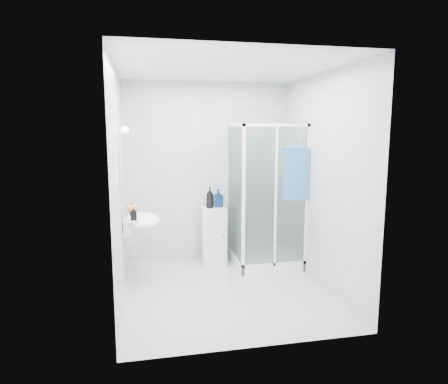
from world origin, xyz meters
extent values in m
cube|color=silver|center=(0.00, 0.00, 1.30)|extent=(2.40, 2.60, 2.60)
cube|color=#B4B7BA|center=(0.00, 0.00, 0.00)|extent=(2.40, 2.60, 0.01)
cube|color=white|center=(0.00, 0.00, 2.60)|extent=(2.40, 2.60, 0.01)
cube|color=white|center=(0.75, 0.85, 0.06)|extent=(0.90, 0.90, 0.12)
cube|color=white|center=(0.32, 0.85, 1.98)|extent=(0.04, 0.90, 0.04)
cube|color=white|center=(0.75, 0.42, 1.98)|extent=(0.90, 0.04, 0.04)
cube|color=white|center=(0.32, 0.42, 1.00)|extent=(0.04, 0.04, 2.00)
cube|color=white|center=(0.31, 0.85, 1.04)|extent=(0.02, 0.82, 1.84)
cube|color=white|center=(0.75, 0.41, 1.04)|extent=(0.82, 0.02, 1.84)
cube|color=white|center=(0.75, 0.42, 1.04)|extent=(0.03, 0.04, 1.84)
cylinder|color=silver|center=(0.75, 1.24, 1.35)|extent=(0.02, 0.02, 1.00)
cylinder|color=silver|center=(0.75, 1.21, 1.82)|extent=(0.09, 0.05, 0.09)
cylinder|color=silver|center=(0.80, 1.27, 1.05)|extent=(0.12, 0.04, 0.12)
cylinder|color=silver|center=(1.03, 0.38, 1.78)|extent=(0.03, 0.05, 0.03)
cube|color=white|center=(-1.14, 0.45, 0.75)|extent=(0.10, 0.40, 0.18)
ellipsoid|color=white|center=(-0.96, 0.45, 0.80)|extent=(0.46, 0.56, 0.20)
cube|color=white|center=(-1.08, 0.45, 0.85)|extent=(0.16, 0.50, 0.02)
cylinder|color=silver|center=(-1.14, 0.45, 0.93)|extent=(0.04, 0.04, 0.16)
cylinder|color=silver|center=(-1.09, 0.45, 0.99)|extent=(0.12, 0.02, 0.02)
cube|color=white|center=(-1.19, 0.45, 1.50)|extent=(0.02, 0.60, 0.70)
cylinder|color=silver|center=(-1.17, 0.29, 1.92)|extent=(0.05, 0.04, 0.04)
sphere|color=white|center=(-1.13, 0.29, 1.92)|extent=(0.08, 0.08, 0.08)
cylinder|color=silver|center=(-1.17, 0.61, 1.92)|extent=(0.05, 0.04, 0.04)
sphere|color=white|center=(-1.13, 0.61, 1.92)|extent=(0.08, 0.08, 0.08)
cylinder|color=silver|center=(-0.35, 1.27, 1.62)|extent=(0.02, 0.04, 0.02)
sphere|color=silver|center=(-0.35, 1.25, 1.62)|extent=(0.03, 0.03, 0.03)
cylinder|color=silver|center=(-0.15, 1.27, 1.62)|extent=(0.02, 0.04, 0.02)
sphere|color=silver|center=(-0.15, 1.25, 1.62)|extent=(0.03, 0.03, 0.03)
cube|color=white|center=(0.04, 1.04, 0.41)|extent=(0.35, 0.35, 0.82)
cube|color=white|center=(0.04, 0.88, 0.41)|extent=(0.30, 0.02, 0.70)
sphere|color=#EF5021|center=(0.15, 0.86, 0.45)|extent=(0.03, 0.03, 0.03)
cube|color=#286498|center=(1.00, 0.36, 1.35)|extent=(0.32, 0.04, 0.67)
cylinder|color=#286498|center=(1.00, 0.36, 1.68)|extent=(0.32, 0.05, 0.05)
imported|color=black|center=(-0.02, 1.02, 0.97)|extent=(0.12, 0.12, 0.30)
imported|color=#0B1E44|center=(0.12, 1.08, 0.95)|extent=(0.12, 0.13, 0.26)
imported|color=#CA6317|center=(-1.09, 0.57, 0.94)|extent=(0.15, 0.15, 0.16)
imported|color=black|center=(-1.06, 0.26, 0.94)|extent=(0.07, 0.07, 0.16)
camera|label=1|loc=(-0.94, -4.48, 1.92)|focal=32.00mm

